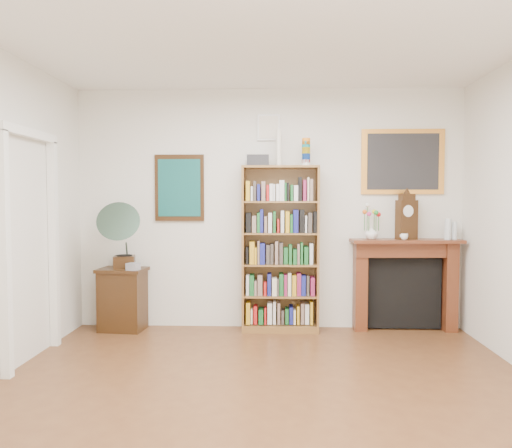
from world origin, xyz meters
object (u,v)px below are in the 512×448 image
(flower_vase, at_px, (371,233))
(bottle_right, at_px, (454,231))
(fireplace, at_px, (404,277))
(bottle_left, at_px, (448,229))
(gramophone, at_px, (120,232))
(teacup, at_px, (404,237))
(bookshelf, at_px, (280,239))
(side_cabinet, at_px, (123,299))
(cd_stack, at_px, (133,267))
(mantel_clock, at_px, (407,217))

(flower_vase, bearing_deg, bottle_right, -0.15)
(fireplace, distance_m, bottle_left, 0.73)
(gramophone, height_order, bottle_left, gramophone)
(teacup, height_order, bottle_left, bottle_left)
(fireplace, bearing_deg, bookshelf, -178.88)
(fireplace, relative_size, bottle_right, 6.33)
(gramophone, relative_size, bottle_right, 3.83)
(side_cabinet, distance_m, gramophone, 0.80)
(bookshelf, distance_m, flower_vase, 1.04)
(gramophone, bearing_deg, flower_vase, -7.99)
(flower_vase, height_order, teacup, flower_vase)
(gramophone, bearing_deg, side_cabinet, 88.60)
(fireplace, bearing_deg, side_cabinet, 179.91)
(cd_stack, distance_m, teacup, 3.06)
(bottle_right, bearing_deg, bottle_left, -164.69)
(teacup, bearing_deg, flower_vase, 165.95)
(flower_vase, height_order, bottle_right, bottle_right)
(mantel_clock, distance_m, flower_vase, 0.43)
(gramophone, relative_size, mantel_clock, 1.48)
(bottle_left, bearing_deg, bookshelf, -179.62)
(teacup, bearing_deg, fireplace, 69.39)
(fireplace, relative_size, bottle_left, 5.27)
(gramophone, distance_m, flower_vase, 2.85)
(bookshelf, distance_m, side_cabinet, 1.95)
(bookshelf, xyz_separation_m, bottle_right, (1.98, 0.04, 0.10))
(teacup, relative_size, bottle_right, 0.47)
(flower_vase, bearing_deg, bookshelf, -177.93)
(cd_stack, height_order, mantel_clock, mantel_clock)
(gramophone, relative_size, teacup, 8.08)
(fireplace, distance_m, bottle_right, 0.77)
(teacup, relative_size, bottle_left, 0.39)
(bookshelf, height_order, cd_stack, bookshelf)
(side_cabinet, bearing_deg, mantel_clock, 6.55)
(cd_stack, bearing_deg, gramophone, 170.97)
(bottle_right, bearing_deg, gramophone, -177.11)
(mantel_clock, xyz_separation_m, bottle_right, (0.54, 0.01, -0.15))
(bookshelf, relative_size, gramophone, 2.85)
(teacup, bearing_deg, bottle_right, 8.09)
(flower_vase, distance_m, bottle_right, 0.94)
(cd_stack, distance_m, bottle_right, 3.66)
(bottle_right, bearing_deg, teacup, -171.91)
(gramophone, distance_m, bottle_right, 3.78)
(gramophone, bearing_deg, bottle_left, -9.27)
(fireplace, height_order, bottle_left, bottle_left)
(bookshelf, distance_m, gramophone, 1.81)
(side_cabinet, xyz_separation_m, fireplace, (3.26, 0.12, 0.26))
(bookshelf, xyz_separation_m, gramophone, (-1.80, -0.16, 0.09))
(bookshelf, bearing_deg, cd_stack, -173.38)
(side_cabinet, relative_size, gramophone, 0.94)
(mantel_clock, xyz_separation_m, bottle_left, (0.46, -0.01, -0.13))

